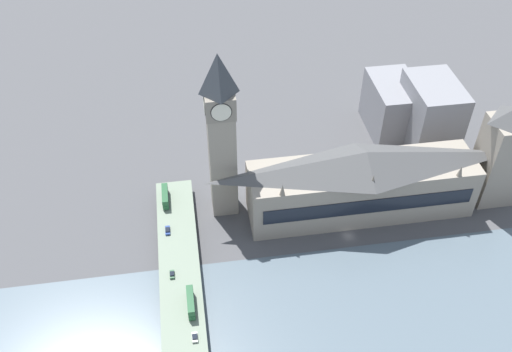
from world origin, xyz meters
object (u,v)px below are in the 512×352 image
(clock_tower, at_px, (221,133))
(car_northbound_lead, at_px, (168,230))
(double_decker_bus_mid, at_px, (191,302))
(car_southbound_tail, at_px, (195,337))
(victoria_tower, at_px, (502,154))
(car_northbound_mid, at_px, (172,274))
(parliament_hall, at_px, (362,182))
(road_bridge, at_px, (183,322))
(double_decker_bus_lead, at_px, (165,196))

(clock_tower, bearing_deg, car_northbound_lead, 122.84)
(double_decker_bus_mid, xyz_separation_m, car_southbound_tail, (-12.76, -0.36, -2.10))
(victoria_tower, xyz_separation_m, car_southbound_tail, (-55.62, 131.91, -17.56))
(car_northbound_lead, height_order, car_southbound_tail, car_southbound_tail)
(clock_tower, bearing_deg, car_northbound_mid, 148.12)
(car_northbound_lead, bearing_deg, victoria_tower, -87.71)
(clock_tower, bearing_deg, double_decker_bus_mid, 161.60)
(parliament_hall, bearing_deg, clock_tower, 79.54)
(road_bridge, relative_size, car_southbound_tail, 37.56)
(car_northbound_lead, height_order, car_northbound_mid, car_northbound_mid)
(double_decker_bus_mid, bearing_deg, clock_tower, -18.40)
(double_decker_bus_lead, bearing_deg, car_southbound_tail, -173.77)
(double_decker_bus_lead, bearing_deg, victoria_tower, -94.95)
(parliament_hall, xyz_separation_m, clock_tower, (10.32, 55.93, 24.14))
(road_bridge, bearing_deg, double_decker_bus_mid, -32.02)
(double_decker_bus_mid, xyz_separation_m, car_northbound_mid, (14.96, 6.06, -2.11))
(clock_tower, bearing_deg, car_southbound_tail, 165.27)
(clock_tower, xyz_separation_m, car_southbound_tail, (-65.89, 17.32, -33.83))
(victoria_tower, relative_size, car_northbound_lead, 10.98)
(double_decker_bus_mid, bearing_deg, road_bridge, 147.98)
(car_northbound_lead, distance_m, car_northbound_mid, 22.35)
(car_northbound_mid, bearing_deg, double_decker_bus_mid, -157.93)
(parliament_hall, height_order, road_bridge, parliament_hall)
(car_northbound_mid, height_order, car_southbound_tail, car_southbound_tail)
(clock_tower, height_order, double_decker_bus_mid, clock_tower)
(double_decker_bus_mid, bearing_deg, victoria_tower, -72.05)
(clock_tower, relative_size, car_northbound_lead, 15.94)
(car_northbound_lead, bearing_deg, road_bridge, -175.17)
(double_decker_bus_lead, relative_size, double_decker_bus_mid, 1.00)
(clock_tower, relative_size, car_northbound_mid, 19.63)
(parliament_hall, height_order, clock_tower, clock_tower)
(road_bridge, xyz_separation_m, car_southbound_tail, (-7.52, -3.64, 1.74))
(road_bridge, bearing_deg, double_decker_bus_lead, 3.57)
(parliament_hall, relative_size, double_decker_bus_mid, 7.79)
(double_decker_bus_lead, height_order, car_northbound_lead, double_decker_bus_lead)
(clock_tower, xyz_separation_m, road_bridge, (-58.37, 20.96, -35.57))
(car_northbound_mid, bearing_deg, road_bridge, -172.16)
(road_bridge, relative_size, car_northbound_lead, 30.56)
(car_northbound_mid, distance_m, car_southbound_tail, 28.45)
(victoria_tower, distance_m, road_bridge, 145.12)
(victoria_tower, height_order, car_northbound_lead, victoria_tower)
(car_northbound_lead, distance_m, car_southbound_tail, 50.57)
(clock_tower, xyz_separation_m, double_decker_bus_mid, (-53.13, 17.68, -31.73))
(clock_tower, relative_size, double_decker_bus_lead, 6.26)
(double_decker_bus_lead, bearing_deg, car_northbound_mid, -178.61)
(double_decker_bus_mid, bearing_deg, car_southbound_tail, -178.39)
(double_decker_bus_lead, xyz_separation_m, car_northbound_mid, (-39.98, -0.97, -1.97))
(clock_tower, distance_m, car_southbound_tail, 76.07)
(victoria_tower, xyz_separation_m, car_northbound_mid, (-27.90, 138.33, -17.57))
(victoria_tower, height_order, double_decker_bus_lead, victoria_tower)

